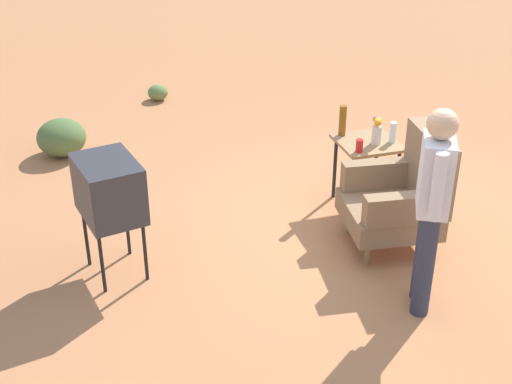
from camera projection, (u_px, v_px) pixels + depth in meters
The scene contains 11 objects.
ground_plane at pixel (364, 240), 6.31m from camera, with size 60.00×60.00×0.00m, color #C17A4C.
armchair at pixel (402, 195), 6.01m from camera, with size 0.86×0.87×1.06m.
side_table at pixel (367, 151), 6.63m from camera, with size 0.56×0.56×0.68m.
tv_on_stand at pixel (109, 190), 5.50m from camera, with size 0.67×0.55×1.03m.
person_standing at pixel (433, 200), 5.02m from camera, with size 0.52×0.36×1.64m.
soda_can_red at pixel (359, 146), 6.35m from camera, with size 0.07×0.07×0.12m, color red.
bottle_short_clear at pixel (393, 132), 6.52m from camera, with size 0.06×0.06×0.20m, color silver.
bottle_tall_amber at pixel (343, 121), 6.65m from camera, with size 0.07×0.07×0.30m, color brown.
flower_vase at pixel (377, 129), 6.47m from camera, with size 0.15×0.10×0.27m.
shrub_mid at pixel (61, 137), 7.82m from camera, with size 0.55×0.55×0.42m, color #516B38.
shrub_lone at pixel (158, 93), 9.42m from camera, with size 0.27×0.27×0.21m, color olive.
Camera 1 is at (4.83, -2.51, 3.36)m, focal length 48.74 mm.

